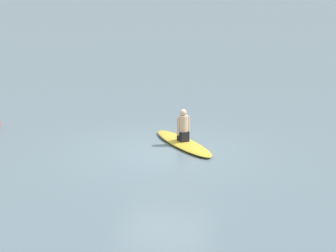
{
  "coord_description": "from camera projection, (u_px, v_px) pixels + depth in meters",
  "views": [
    {
      "loc": [
        -4.73,
        14.49,
        4.76
      ],
      "look_at": [
        0.08,
        -0.47,
        0.62
      ],
      "focal_mm": 61.13,
      "sensor_mm": 36.0,
      "label": 1
    }
  ],
  "objects": [
    {
      "name": "surfboard",
      "position": [
        183.0,
        143.0,
        16.54
      ],
      "size": [
        2.65,
        2.68,
        0.13
      ],
      "primitive_type": "ellipsoid",
      "rotation": [
        0.0,
        0.0,
        -0.8
      ],
      "color": "gold",
      "rests_on": "ground"
    },
    {
      "name": "ground_plane",
      "position": [
        166.0,
        152.0,
        15.95
      ],
      "size": [
        400.0,
        400.0,
        0.0
      ],
      "primitive_type": "plane",
      "color": "slate"
    },
    {
      "name": "person_paddler",
      "position": [
        183.0,
        127.0,
        16.42
      ],
      "size": [
        0.4,
        0.4,
        0.94
      ],
      "rotation": [
        0.0,
        0.0,
        -0.8
      ],
      "color": "black",
      "rests_on": "surfboard"
    }
  ]
}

